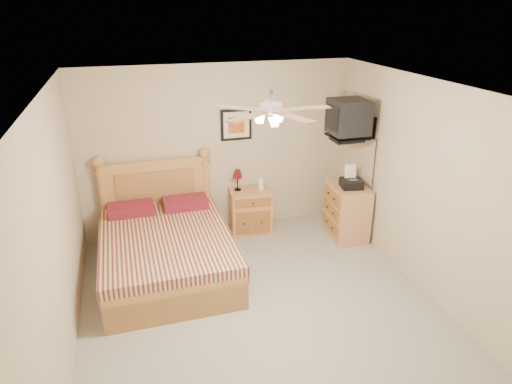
{
  "coord_description": "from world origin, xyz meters",
  "views": [
    {
      "loc": [
        -1.27,
        -4.07,
        3.26
      ],
      "look_at": [
        0.18,
        0.9,
        1.1
      ],
      "focal_mm": 32.0,
      "sensor_mm": 36.0,
      "label": 1
    }
  ],
  "objects": [
    {
      "name": "wall_front",
      "position": [
        0.0,
        -2.25,
        1.25
      ],
      "size": [
        4.0,
        0.04,
        2.5
      ],
      "primitive_type": "cube",
      "color": "#C0AC8D",
      "rests_on": "ground"
    },
    {
      "name": "wall_back",
      "position": [
        0.0,
        2.25,
        1.25
      ],
      "size": [
        4.0,
        0.04,
        2.5
      ],
      "primitive_type": "cube",
      "color": "#C0AC8D",
      "rests_on": "ground"
    },
    {
      "name": "lotion_bottle",
      "position": [
        0.58,
        1.99,
        0.78
      ],
      "size": [
        0.12,
        0.12,
        0.24
      ],
      "primitive_type": "imported",
      "rotation": [
        0.0,
        0.0,
        0.32
      ],
      "color": "white",
      "rests_on": "nightstand"
    },
    {
      "name": "table_lamp",
      "position": [
        0.24,
        2.09,
        0.82
      ],
      "size": [
        0.22,
        0.22,
        0.32
      ],
      "primitive_type": null,
      "rotation": [
        0.0,
        0.0,
        0.34
      ],
      "color": "#580910",
      "rests_on": "nightstand"
    },
    {
      "name": "fax_machine",
      "position": [
        1.72,
        1.33,
        0.97
      ],
      "size": [
        0.34,
        0.36,
        0.31
      ],
      "primitive_type": null,
      "rotation": [
        0.0,
        0.0,
        -0.18
      ],
      "color": "black",
      "rests_on": "dresser"
    },
    {
      "name": "ceiling",
      "position": [
        0.0,
        0.0,
        2.5
      ],
      "size": [
        4.0,
        4.5,
        0.04
      ],
      "primitive_type": "cube",
      "color": "white",
      "rests_on": "ground"
    },
    {
      "name": "nightstand",
      "position": [
        0.41,
        2.0,
        0.33
      ],
      "size": [
        0.64,
        0.51,
        0.65
      ],
      "primitive_type": "cube",
      "rotation": [
        0.0,
        0.0,
        -0.09
      ],
      "color": "#B16535",
      "rests_on": "ground"
    },
    {
      "name": "wall_left",
      "position": [
        -2.0,
        0.0,
        1.25
      ],
      "size": [
        0.04,
        4.5,
        2.5
      ],
      "primitive_type": "cube",
      "color": "#C0AC8D",
      "rests_on": "ground"
    },
    {
      "name": "dresser",
      "position": [
        1.73,
        1.42,
        0.41
      ],
      "size": [
        0.53,
        0.73,
        0.82
      ],
      "primitive_type": "cube",
      "rotation": [
        0.0,
        0.0,
        -0.07
      ],
      "color": "tan",
      "rests_on": "ground"
    },
    {
      "name": "framed_picture",
      "position": [
        0.27,
        2.23,
        1.62
      ],
      "size": [
        0.46,
        0.04,
        0.46
      ],
      "primitive_type": "cube",
      "color": "black",
      "rests_on": "wall_back"
    },
    {
      "name": "magazine_upper",
      "position": [
        1.77,
        1.63,
        0.85
      ],
      "size": [
        0.24,
        0.3,
        0.02
      ],
      "primitive_type": "imported",
      "rotation": [
        0.0,
        0.0,
        0.19
      ],
      "color": "gray",
      "rests_on": "magazine_lower"
    },
    {
      "name": "bed",
      "position": [
        -0.94,
        1.12,
        0.67
      ],
      "size": [
        1.6,
        2.09,
        1.34
      ],
      "primitive_type": null,
      "rotation": [
        0.0,
        0.0,
        0.01
      ],
      "color": "#C78A42",
      "rests_on": "ground"
    },
    {
      "name": "wall_tv",
      "position": [
        1.75,
        1.34,
        1.81
      ],
      "size": [
        0.56,
        0.46,
        0.58
      ],
      "primitive_type": null,
      "color": "black",
      "rests_on": "wall_right"
    },
    {
      "name": "wall_right",
      "position": [
        2.0,
        0.0,
        1.25
      ],
      "size": [
        0.04,
        4.5,
        2.5
      ],
      "primitive_type": "cube",
      "color": "#C0AC8D",
      "rests_on": "ground"
    },
    {
      "name": "ceiling_fan",
      "position": [
        0.0,
        -0.2,
        2.36
      ],
      "size": [
        1.14,
        1.14,
        0.28
      ],
      "primitive_type": null,
      "color": "white",
      "rests_on": "ceiling"
    },
    {
      "name": "floor",
      "position": [
        0.0,
        0.0,
        0.0
      ],
      "size": [
        4.5,
        4.5,
        0.0
      ],
      "primitive_type": "plane",
      "color": "gray",
      "rests_on": "ground"
    },
    {
      "name": "magazine_lower",
      "position": [
        1.74,
        1.61,
        0.83
      ],
      "size": [
        0.28,
        0.31,
        0.02
      ],
      "primitive_type": "imported",
      "rotation": [
        0.0,
        0.0,
        0.4
      ],
      "color": "beige",
      "rests_on": "dresser"
    }
  ]
}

